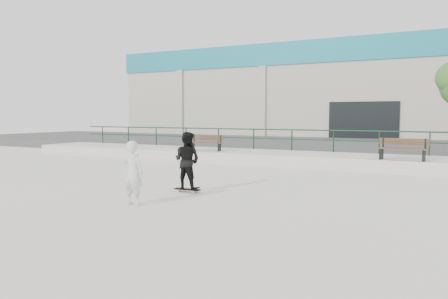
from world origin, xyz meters
The scene contains 10 objects.
ground centered at (0.00, 0.00, 0.00)m, with size 120.00×120.00×0.00m, color silver.
ledge centered at (0.00, 9.50, 0.25)m, with size 30.00×3.00×0.50m, color beige.
parking_strip centered at (0.00, 18.00, 0.25)m, with size 60.00×14.00×0.50m, color #3F3F3F.
railing centered at (0.00, 10.80, 1.24)m, with size 28.00×0.06×1.03m.
commercial_building centered at (0.00, 31.99, 4.58)m, with size 44.20×16.33×8.00m.
bench_left centered at (-4.61, 8.83, 0.87)m, with size 1.68×0.79×0.75m.
bench_right centered at (4.17, 8.46, 0.91)m, with size 1.86×0.68×0.84m.
skateboard centered at (-0.87, 1.22, 0.07)m, with size 0.79×0.24×0.09m.
standing_skater centered at (-0.87, 1.22, 0.91)m, with size 0.79×0.62×1.64m, color black.
seated_skater centered at (-1.07, -0.91, 0.79)m, with size 0.58×0.38×1.59m, color silver.
Camera 1 is at (5.79, -9.25, 2.20)m, focal length 35.00 mm.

